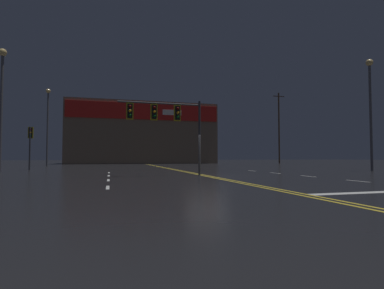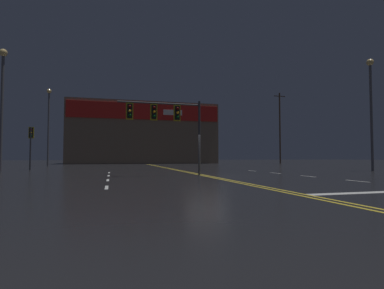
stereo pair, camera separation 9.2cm
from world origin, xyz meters
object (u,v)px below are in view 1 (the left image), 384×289
streetlight_near_right (2,93)px  streetlight_median_approach (48,117)px  traffic_signal_corner_northwest (30,138)px  streetlight_near_left (370,99)px  traffic_signal_median (164,116)px

streetlight_near_right → streetlight_median_approach: streetlight_median_approach is taller
traffic_signal_corner_northwest → streetlight_near_right: 5.11m
traffic_signal_corner_northwest → streetlight_near_left: 28.70m
traffic_signal_median → streetlight_near_right: bearing=147.5°
streetlight_near_right → traffic_signal_median: bearing=-32.5°
traffic_signal_corner_northwest → traffic_signal_median: bearing=-47.9°
traffic_signal_corner_northwest → streetlight_near_left: streetlight_near_left is taller
traffic_signal_median → streetlight_near_right: (-10.78, 6.86, 2.27)m
streetlight_median_approach → streetlight_near_left: bearing=-37.4°
traffic_signal_median → streetlight_median_approach: size_ratio=0.51×
traffic_signal_corner_northwest → streetlight_median_approach: bearing=94.6°
traffic_signal_corner_northwest → streetlight_median_approach: (-1.01, 12.56, 3.47)m
traffic_signal_median → traffic_signal_corner_northwest: (-9.74, 10.79, -0.82)m
streetlight_near_right → streetlight_median_approach: bearing=89.9°
traffic_signal_median → streetlight_near_right: streetlight_near_right is taller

